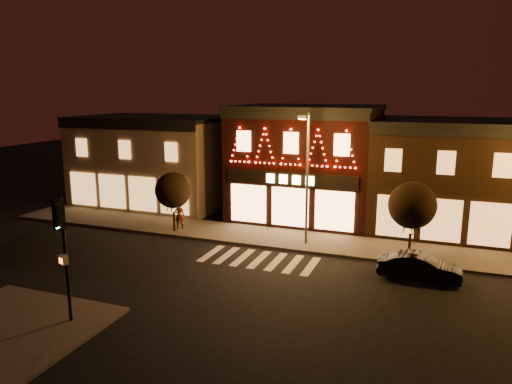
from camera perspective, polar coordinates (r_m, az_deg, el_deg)
The scene contains 12 objects.
ground at distance 23.87m, azimuth -3.04°, elevation -11.11°, with size 120.00×120.00×0.00m, color black.
sidewalk_far at distance 30.36m, azimuth 6.59°, elevation -5.90°, with size 44.00×4.00×0.15m, color #47423D.
sidewalk_near at distance 21.96m, azimuth -28.00°, elevation -14.52°, with size 7.00×7.00×0.15m, color #47423D.
building_left at distance 40.91m, azimuth -11.93°, elevation 3.73°, with size 12.20×8.28×7.30m.
building_pulp at distance 35.57m, azimuth 6.00°, elevation 3.53°, with size 10.20×8.34×8.30m.
building_right_a at distance 34.51m, azimuth 21.43°, elevation 1.82°, with size 9.20×8.28×7.50m.
traffic_signal_near at distance 20.27m, azimuth -22.10°, elevation -4.90°, with size 0.43×0.54×5.15m.
streetlamp_mid at distance 28.53m, azimuth 6.03°, elevation 2.73°, with size 0.51×1.81×7.92m.
tree_left at distance 31.95m, azimuth -9.83°, elevation 0.20°, with size 2.37×2.37×3.97m.
tree_right at distance 27.59m, azimuth 18.08°, elevation -1.52°, with size 2.61×2.61×4.36m.
dark_sedan at distance 25.72m, azimuth 18.84°, elevation -8.42°, with size 1.42×4.06×1.34m, color black.
pedestrian at distance 32.88m, azimuth -9.07°, elevation -2.80°, with size 0.66×0.43×1.81m, color gray.
Camera 1 is at (8.94, -20.06, 9.36)m, focal length 33.65 mm.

